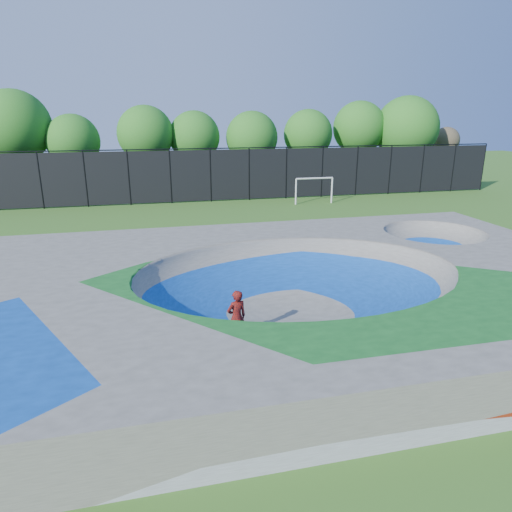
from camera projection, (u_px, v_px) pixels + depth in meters
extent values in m
plane|color=#31601A|center=(297.00, 310.00, 15.66)|extent=(120.00, 120.00, 0.00)
cube|color=gray|center=(298.00, 290.00, 15.44)|extent=(22.00, 14.00, 1.50)
imported|color=#B4190E|center=(237.00, 318.00, 13.14)|extent=(0.70, 0.56, 1.67)
cube|color=black|center=(237.00, 343.00, 13.38)|extent=(0.80, 0.33, 0.05)
cylinder|color=silver|center=(296.00, 192.00, 33.76)|extent=(0.12, 0.12, 1.90)
cylinder|color=silver|center=(332.00, 190.00, 34.39)|extent=(0.12, 0.12, 1.90)
cylinder|color=silver|center=(315.00, 178.00, 33.80)|extent=(2.85, 0.12, 0.12)
cylinder|color=black|center=(40.00, 181.00, 31.92)|extent=(0.09, 0.09, 4.00)
cylinder|color=black|center=(86.00, 179.00, 32.58)|extent=(0.09, 0.09, 4.00)
cylinder|color=black|center=(129.00, 178.00, 33.24)|extent=(0.09, 0.09, 4.00)
cylinder|color=black|center=(171.00, 177.00, 33.91)|extent=(0.09, 0.09, 4.00)
cylinder|color=black|center=(211.00, 175.00, 34.57)|extent=(0.09, 0.09, 4.00)
cylinder|color=black|center=(249.00, 174.00, 35.24)|extent=(0.09, 0.09, 4.00)
cylinder|color=black|center=(286.00, 173.00, 35.90)|extent=(0.09, 0.09, 4.00)
cylinder|color=black|center=(322.00, 172.00, 36.56)|extent=(0.09, 0.09, 4.00)
cylinder|color=black|center=(357.00, 171.00, 37.23)|extent=(0.09, 0.09, 4.00)
cylinder|color=black|center=(390.00, 170.00, 37.89)|extent=(0.09, 0.09, 4.00)
cylinder|color=black|center=(422.00, 169.00, 38.55)|extent=(0.09, 0.09, 4.00)
cylinder|color=black|center=(453.00, 168.00, 39.22)|extent=(0.09, 0.09, 4.00)
cylinder|color=black|center=(483.00, 167.00, 39.88)|extent=(0.09, 0.09, 4.00)
cube|color=black|center=(211.00, 175.00, 34.57)|extent=(48.00, 0.03, 3.80)
cylinder|color=black|center=(210.00, 148.00, 33.98)|extent=(48.00, 0.08, 0.08)
cylinder|color=#4E3727|center=(22.00, 177.00, 35.60)|extent=(0.44, 0.44, 3.57)
sphere|color=#256B1C|center=(14.00, 126.00, 34.47)|extent=(5.39, 5.39, 5.39)
cylinder|color=#4E3727|center=(78.00, 179.00, 36.33)|extent=(0.44, 0.44, 2.93)
sphere|color=#256B1C|center=(73.00, 141.00, 35.44)|extent=(4.09, 4.09, 4.09)
cylinder|color=#4E3727|center=(148.00, 175.00, 37.67)|extent=(0.44, 0.44, 3.25)
sphere|color=#256B1C|center=(145.00, 134.00, 36.68)|extent=(4.49, 4.49, 4.49)
cylinder|color=#4E3727|center=(196.00, 174.00, 38.84)|extent=(0.44, 0.44, 3.08)
sphere|color=#256B1C|center=(195.00, 137.00, 37.91)|extent=(4.21, 4.21, 4.21)
cylinder|color=#4E3727|center=(252.00, 174.00, 39.59)|extent=(0.44, 0.44, 2.90)
sphere|color=#256B1C|center=(252.00, 138.00, 38.67)|extent=(4.39, 4.39, 4.39)
cylinder|color=#4E3727|center=(307.00, 170.00, 41.54)|extent=(0.44, 0.44, 3.12)
sphere|color=#256B1C|center=(308.00, 134.00, 40.59)|extent=(4.32, 4.32, 4.32)
cylinder|color=#4E3727|center=(357.00, 166.00, 43.21)|extent=(0.44, 0.44, 3.45)
sphere|color=#256B1C|center=(359.00, 128.00, 42.16)|extent=(4.81, 4.81, 4.81)
cylinder|color=#4E3727|center=(403.00, 169.00, 43.16)|extent=(0.44, 0.44, 3.03)
sphere|color=#256B1C|center=(407.00, 128.00, 42.07)|extent=(5.80, 5.80, 5.80)
cylinder|color=#4E3727|center=(443.00, 167.00, 45.54)|extent=(0.44, 0.44, 2.88)
sphere|color=brown|center=(446.00, 140.00, 44.79)|extent=(2.60, 2.60, 2.60)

